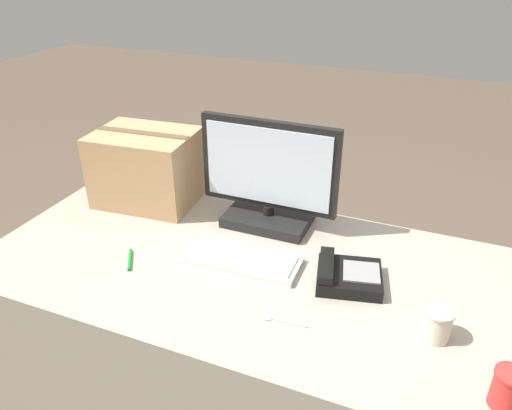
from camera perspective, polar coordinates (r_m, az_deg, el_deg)
name	(u,v)px	position (r m, az deg, el deg)	size (l,w,h in m)	color
ground_plane	(247,409)	(2.22, -1.01, -22.30)	(12.00, 12.00, 0.00)	brown
office_desk	(246,343)	(1.95, -1.10, -15.49)	(1.80, 0.90, 0.73)	#A89E8E
monitor	(268,183)	(1.86, 1.44, 2.53)	(0.53, 0.22, 0.42)	black
keyboard	(242,259)	(1.72, -1.59, -6.14)	(0.41, 0.17, 0.03)	silver
desk_phone	(347,276)	(1.64, 10.33, -7.93)	(0.24, 0.23, 0.07)	black
paper_cup_left	(437,324)	(1.49, 19.99, -12.66)	(0.08, 0.08, 0.10)	beige
paper_cup_right	(508,389)	(1.38, 26.82, -18.27)	(0.08, 0.08, 0.10)	red
spoon	(276,319)	(1.49, 2.26, -12.92)	(0.14, 0.03, 0.00)	#B2B2B7
cardboard_box	(147,167)	(2.10, -12.40, 4.22)	(0.42, 0.33, 0.30)	tan
pen_marker	(130,260)	(1.78, -14.21, -6.08)	(0.07, 0.11, 0.01)	#198C33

